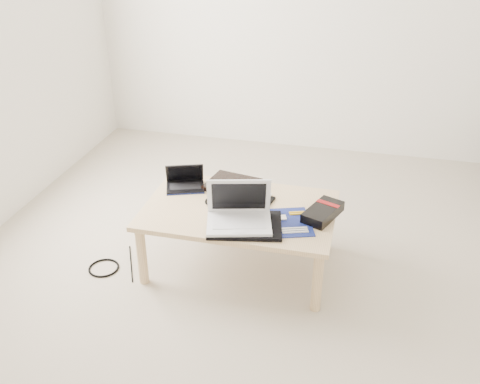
% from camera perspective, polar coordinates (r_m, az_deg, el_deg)
% --- Properties ---
extents(ground, '(4.00, 4.00, 0.00)m').
position_cam_1_polar(ground, '(3.18, 4.75, -9.69)').
color(ground, '#BDB199').
rests_on(ground, ground).
extents(coffee_table, '(1.10, 0.70, 0.40)m').
position_cam_1_polar(coffee_table, '(3.12, -0.07, -2.48)').
color(coffee_table, '#D4B480').
rests_on(coffee_table, ground).
extents(book, '(0.35, 0.31, 0.03)m').
position_cam_1_polar(book, '(3.32, -0.80, 0.81)').
color(book, black).
rests_on(book, coffee_table).
extents(netbook, '(0.27, 0.24, 0.15)m').
position_cam_1_polar(netbook, '(3.32, -5.88, 1.02)').
color(netbook, black).
rests_on(netbook, coffee_table).
extents(tablet, '(0.31, 0.25, 0.01)m').
position_cam_1_polar(tablet, '(3.15, 0.85, -0.94)').
color(tablet, black).
rests_on(tablet, coffee_table).
extents(remote, '(0.06, 0.21, 0.02)m').
position_cam_1_polar(remote, '(3.14, 2.58, -1.07)').
color(remote, silver).
rests_on(remote, coffee_table).
extents(neoprene_sleeve, '(0.45, 0.36, 0.02)m').
position_cam_1_polar(neoprene_sleeve, '(2.92, 0.52, -3.55)').
color(neoprene_sleeve, black).
rests_on(neoprene_sleeve, coffee_table).
extents(white_laptop, '(0.40, 0.32, 0.25)m').
position_cam_1_polar(white_laptop, '(2.90, -0.11, -2.36)').
color(white_laptop, white).
rests_on(white_laptop, neoprene_sleeve).
extents(motherboard, '(0.33, 0.37, 0.01)m').
position_cam_1_polar(motherboard, '(2.97, 5.20, -3.23)').
color(motherboard, '#0D1555').
rests_on(motherboard, coffee_table).
extents(gpu_box, '(0.23, 0.30, 0.06)m').
position_cam_1_polar(gpu_box, '(3.03, 8.82, -2.15)').
color(gpu_box, black).
rests_on(gpu_box, coffee_table).
extents(cable_coil, '(0.12, 0.12, 0.01)m').
position_cam_1_polar(cable_coil, '(3.15, -2.83, -1.02)').
color(cable_coil, black).
rests_on(cable_coil, coffee_table).
extents(floor_cable_coil, '(0.19, 0.19, 0.01)m').
position_cam_1_polar(floor_cable_coil, '(3.38, -14.33, -7.85)').
color(floor_cable_coil, black).
rests_on(floor_cable_coil, ground).
extents(floor_cable_trail, '(0.18, 0.34, 0.01)m').
position_cam_1_polar(floor_cable_trail, '(3.38, -11.55, -7.46)').
color(floor_cable_trail, black).
rests_on(floor_cable_trail, ground).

